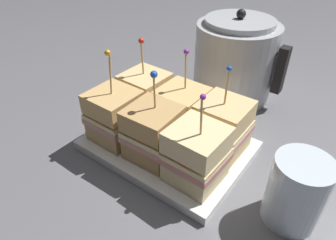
{
  "coord_description": "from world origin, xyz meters",
  "views": [
    {
      "loc": [
        0.26,
        -0.35,
        0.38
      ],
      "look_at": [
        0.0,
        0.0,
        0.07
      ],
      "focal_mm": 32.0,
      "sensor_mm": 36.0,
      "label": 1
    }
  ],
  "objects_px": {
    "sandwich_back_center": "(182,111)",
    "drinking_glass": "(296,192)",
    "sandwich_front_center": "(153,133)",
    "kettle_steel": "(236,60)",
    "serving_platter": "(168,145)",
    "sandwich_front_left": "(115,116)",
    "sandwich_front_right": "(196,155)",
    "sandwich_back_left": "(145,96)",
    "sandwich_back_right": "(222,127)"
  },
  "relations": [
    {
      "from": "sandwich_back_center",
      "to": "drinking_glass",
      "type": "height_order",
      "value": "sandwich_back_center"
    },
    {
      "from": "sandwich_front_center",
      "to": "kettle_steel",
      "type": "height_order",
      "value": "kettle_steel"
    },
    {
      "from": "serving_platter",
      "to": "sandwich_front_left",
      "type": "distance_m",
      "value": 0.11
    },
    {
      "from": "sandwich_front_right",
      "to": "sandwich_back_left",
      "type": "distance_m",
      "value": 0.2
    },
    {
      "from": "sandwich_front_center",
      "to": "sandwich_back_left",
      "type": "relative_size",
      "value": 0.96
    },
    {
      "from": "sandwich_front_left",
      "to": "drinking_glass",
      "type": "bearing_deg",
      "value": 5.18
    },
    {
      "from": "sandwich_back_right",
      "to": "drinking_glass",
      "type": "height_order",
      "value": "sandwich_back_right"
    },
    {
      "from": "sandwich_back_left",
      "to": "sandwich_back_center",
      "type": "xyz_separation_m",
      "value": [
        0.09,
        0.0,
        -0.0
      ]
    },
    {
      "from": "sandwich_front_right",
      "to": "sandwich_back_right",
      "type": "distance_m",
      "value": 0.09
    },
    {
      "from": "serving_platter",
      "to": "sandwich_front_right",
      "type": "bearing_deg",
      "value": -27.36
    },
    {
      "from": "sandwich_front_center",
      "to": "sandwich_front_right",
      "type": "bearing_deg",
      "value": -2.07
    },
    {
      "from": "sandwich_front_center",
      "to": "sandwich_back_left",
      "type": "bearing_deg",
      "value": 135.97
    },
    {
      "from": "sandwich_front_center",
      "to": "sandwich_back_left",
      "type": "xyz_separation_m",
      "value": [
        -0.09,
        0.08,
        -0.0
      ]
    },
    {
      "from": "sandwich_back_left",
      "to": "kettle_steel",
      "type": "distance_m",
      "value": 0.24
    },
    {
      "from": "serving_platter",
      "to": "sandwich_back_left",
      "type": "relative_size",
      "value": 1.72
    },
    {
      "from": "sandwich_front_right",
      "to": "sandwich_back_right",
      "type": "xyz_separation_m",
      "value": [
        -0.0,
        0.09,
        0.0
      ]
    },
    {
      "from": "serving_platter",
      "to": "sandwich_back_right",
      "type": "relative_size",
      "value": 1.77
    },
    {
      "from": "sandwich_front_center",
      "to": "sandwich_back_center",
      "type": "distance_m",
      "value": 0.09
    },
    {
      "from": "sandwich_front_left",
      "to": "sandwich_front_center",
      "type": "xyz_separation_m",
      "value": [
        0.09,
        0.0,
        0.0
      ]
    },
    {
      "from": "sandwich_front_right",
      "to": "kettle_steel",
      "type": "distance_m",
      "value": 0.32
    },
    {
      "from": "sandwich_back_center",
      "to": "kettle_steel",
      "type": "distance_m",
      "value": 0.22
    },
    {
      "from": "sandwich_front_right",
      "to": "sandwich_back_center",
      "type": "xyz_separation_m",
      "value": [
        -0.09,
        0.09,
        -0.0
      ]
    },
    {
      "from": "serving_platter",
      "to": "sandwich_back_left",
      "type": "xyz_separation_m",
      "value": [
        -0.09,
        0.04,
        0.06
      ]
    },
    {
      "from": "sandwich_front_center",
      "to": "drinking_glass",
      "type": "bearing_deg",
      "value": 6.47
    },
    {
      "from": "sandwich_back_left",
      "to": "kettle_steel",
      "type": "xyz_separation_m",
      "value": [
        0.09,
        0.22,
        0.02
      ]
    },
    {
      "from": "sandwich_front_left",
      "to": "sandwich_back_center",
      "type": "bearing_deg",
      "value": 44.57
    },
    {
      "from": "sandwich_front_left",
      "to": "sandwich_back_center",
      "type": "xyz_separation_m",
      "value": [
        0.09,
        0.09,
        -0.0
      ]
    },
    {
      "from": "sandwich_back_right",
      "to": "kettle_steel",
      "type": "distance_m",
      "value": 0.23
    },
    {
      "from": "sandwich_front_right",
      "to": "kettle_steel",
      "type": "relative_size",
      "value": 0.79
    },
    {
      "from": "kettle_steel",
      "to": "sandwich_front_right",
      "type": "bearing_deg",
      "value": -74.35
    },
    {
      "from": "kettle_steel",
      "to": "drinking_glass",
      "type": "bearing_deg",
      "value": -49.86
    },
    {
      "from": "sandwich_front_right",
      "to": "drinking_glass",
      "type": "height_order",
      "value": "sandwich_front_right"
    },
    {
      "from": "sandwich_front_left",
      "to": "sandwich_back_left",
      "type": "height_order",
      "value": "sandwich_front_left"
    },
    {
      "from": "sandwich_back_left",
      "to": "sandwich_back_right",
      "type": "distance_m",
      "value": 0.17
    },
    {
      "from": "serving_platter",
      "to": "drinking_glass",
      "type": "relative_size",
      "value": 2.63
    },
    {
      "from": "sandwich_front_left",
      "to": "sandwich_back_right",
      "type": "bearing_deg",
      "value": 26.7
    },
    {
      "from": "sandwich_front_center",
      "to": "sandwich_back_right",
      "type": "height_order",
      "value": "sandwich_back_right"
    },
    {
      "from": "serving_platter",
      "to": "sandwich_back_right",
      "type": "distance_m",
      "value": 0.11
    },
    {
      "from": "drinking_glass",
      "to": "serving_platter",
      "type": "bearing_deg",
      "value": 176.18
    },
    {
      "from": "sandwich_front_left",
      "to": "kettle_steel",
      "type": "bearing_deg",
      "value": 73.32
    },
    {
      "from": "sandwich_back_left",
      "to": "sandwich_back_right",
      "type": "bearing_deg",
      "value": 0.28
    },
    {
      "from": "serving_platter",
      "to": "kettle_steel",
      "type": "distance_m",
      "value": 0.27
    },
    {
      "from": "serving_platter",
      "to": "sandwich_front_center",
      "type": "xyz_separation_m",
      "value": [
        -0.0,
        -0.04,
        0.06
      ]
    },
    {
      "from": "serving_platter",
      "to": "sandwich_front_left",
      "type": "bearing_deg",
      "value": -153.08
    },
    {
      "from": "sandwich_back_right",
      "to": "drinking_glass",
      "type": "relative_size",
      "value": 1.49
    },
    {
      "from": "sandwich_back_left",
      "to": "drinking_glass",
      "type": "relative_size",
      "value": 1.53
    },
    {
      "from": "serving_platter",
      "to": "sandwich_back_center",
      "type": "xyz_separation_m",
      "value": [
        0.0,
        0.04,
        0.05
      ]
    },
    {
      "from": "sandwich_front_center",
      "to": "sandwich_back_center",
      "type": "bearing_deg",
      "value": 88.44
    },
    {
      "from": "kettle_steel",
      "to": "sandwich_front_center",
      "type": "bearing_deg",
      "value": -90.65
    },
    {
      "from": "serving_platter",
      "to": "sandwich_front_right",
      "type": "xyz_separation_m",
      "value": [
        0.09,
        -0.05,
        0.06
      ]
    }
  ]
}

